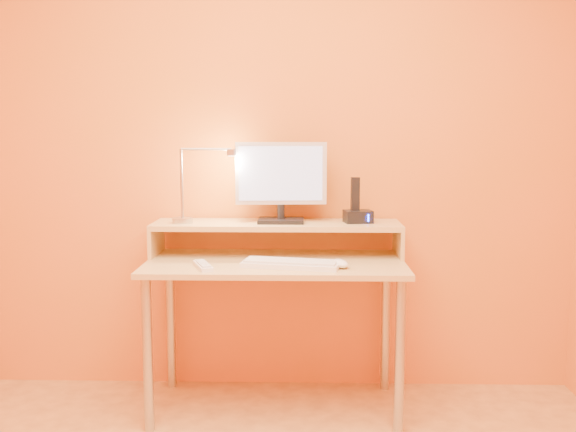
{
  "coord_description": "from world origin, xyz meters",
  "views": [
    {
      "loc": [
        0.13,
        -1.81,
        1.33
      ],
      "look_at": [
        0.06,
        1.13,
        0.94
      ],
      "focal_mm": 40.82,
      "sensor_mm": 36.0,
      "label": 1
    }
  ],
  "objects_px": {
    "keyboard": "(291,265)",
    "lamp_base": "(183,220)",
    "mouse": "(340,263)",
    "monitor_panel": "(281,173)",
    "phone_dock": "(358,217)",
    "remote_control": "(203,266)"
  },
  "relations": [
    {
      "from": "lamp_base",
      "to": "remote_control",
      "type": "bearing_deg",
      "value": -63.76
    },
    {
      "from": "monitor_panel",
      "to": "keyboard",
      "type": "distance_m",
      "value": 0.49
    },
    {
      "from": "lamp_base",
      "to": "keyboard",
      "type": "distance_m",
      "value": 0.61
    },
    {
      "from": "keyboard",
      "to": "remote_control",
      "type": "bearing_deg",
      "value": -164.68
    },
    {
      "from": "lamp_base",
      "to": "mouse",
      "type": "relative_size",
      "value": 0.89
    },
    {
      "from": "phone_dock",
      "to": "mouse",
      "type": "distance_m",
      "value": 0.36
    },
    {
      "from": "monitor_panel",
      "to": "phone_dock",
      "type": "height_order",
      "value": "monitor_panel"
    },
    {
      "from": "phone_dock",
      "to": "lamp_base",
      "type": "bearing_deg",
      "value": 171.67
    },
    {
      "from": "lamp_base",
      "to": "keyboard",
      "type": "relative_size",
      "value": 0.23
    },
    {
      "from": "lamp_base",
      "to": "phone_dock",
      "type": "xyz_separation_m",
      "value": [
        0.85,
        0.03,
        0.02
      ]
    },
    {
      "from": "lamp_base",
      "to": "mouse",
      "type": "distance_m",
      "value": 0.81
    },
    {
      "from": "monitor_panel",
      "to": "remote_control",
      "type": "relative_size",
      "value": 2.25
    },
    {
      "from": "monitor_panel",
      "to": "remote_control",
      "type": "distance_m",
      "value": 0.61
    },
    {
      "from": "keyboard",
      "to": "lamp_base",
      "type": "bearing_deg",
      "value": 165.11
    },
    {
      "from": "monitor_panel",
      "to": "keyboard",
      "type": "bearing_deg",
      "value": -83.74
    },
    {
      "from": "mouse",
      "to": "lamp_base",
      "type": "bearing_deg",
      "value": 135.43
    },
    {
      "from": "lamp_base",
      "to": "monitor_panel",
      "type": "bearing_deg",
      "value": 4.81
    },
    {
      "from": "mouse",
      "to": "remote_control",
      "type": "distance_m",
      "value": 0.6
    },
    {
      "from": "keyboard",
      "to": "mouse",
      "type": "height_order",
      "value": "mouse"
    },
    {
      "from": "mouse",
      "to": "phone_dock",
      "type": "bearing_deg",
      "value": 45.85
    },
    {
      "from": "phone_dock",
      "to": "remote_control",
      "type": "xyz_separation_m",
      "value": [
        -0.71,
        -0.32,
        -0.18
      ]
    },
    {
      "from": "lamp_base",
      "to": "remote_control",
      "type": "xyz_separation_m",
      "value": [
        0.14,
        -0.29,
        -0.16
      ]
    }
  ]
}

